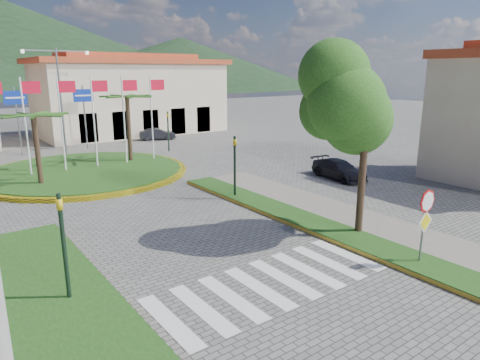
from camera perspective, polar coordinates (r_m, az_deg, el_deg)
ground at (r=11.21m, az=18.13°, el=-20.76°), size 160.00×160.00×0.00m
sidewalk_right at (r=16.68m, az=24.73°, el=-9.04°), size 4.00×28.00×0.15m
verge_right at (r=15.70m, az=22.57°, el=-10.21°), size 1.60×28.00×0.18m
median_left at (r=12.72m, az=-26.99°, el=-16.68°), size 5.00×14.00×0.18m
crosswalk at (r=13.48m, az=3.86°, el=-13.62°), size 8.00×3.00×0.01m
roundabout_island at (r=28.79m, az=-19.97°, el=1.12°), size 12.70×12.70×6.00m
stop_sign at (r=15.17m, az=23.49°, el=-4.27°), size 0.80×0.11×2.65m
deciduous_tree at (r=16.68m, az=16.63°, el=9.81°), size 3.60×3.60×6.80m
traffic_light_left at (r=12.59m, az=-22.51°, el=-7.15°), size 0.15×0.18×3.20m
traffic_light_right at (r=21.44m, az=-0.71°, el=2.54°), size 0.15×0.18×3.20m
traffic_light_far at (r=35.08m, az=-9.57°, el=6.95°), size 0.18×0.15×3.20m
direction_sign_west at (r=36.56m, az=-27.64°, el=8.34°), size 1.60×0.14×5.20m
direction_sign_east at (r=37.68m, az=-20.07°, el=9.22°), size 1.60×0.14×5.20m
street_lamp_centre at (r=36.16m, az=-22.82°, el=10.33°), size 4.80×0.16×8.00m
building_right at (r=46.62m, az=-14.32°, el=10.91°), size 19.08×9.54×8.05m
hill_far_east at (r=160.20m, az=-7.75°, el=15.14°), size 120.00×120.00×18.00m
car_dark_b at (r=41.38m, az=-10.96°, el=6.04°), size 3.52×2.23×1.09m
car_side_right at (r=26.49m, az=13.05°, el=1.40°), size 2.04×4.04×1.13m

